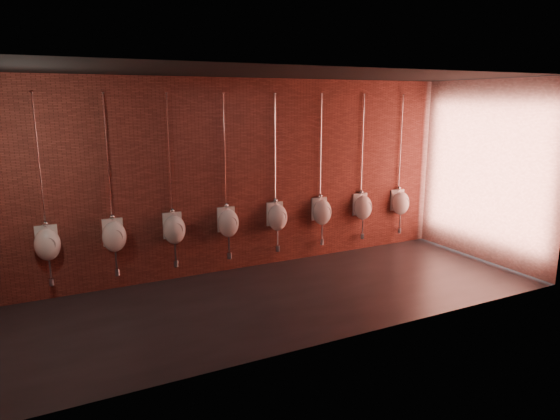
{
  "coord_description": "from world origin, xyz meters",
  "views": [
    {
      "loc": [
        -2.99,
        -6.14,
        2.85
      ],
      "look_at": [
        0.6,
        0.9,
        1.1
      ],
      "focal_mm": 32.0,
      "sensor_mm": 36.0,
      "label": 1
    }
  ],
  "objects_px": {
    "urinal_1": "(47,243)",
    "urinal_3": "(174,228)",
    "urinal_7": "(363,206)",
    "urinal_8": "(400,202)",
    "urinal_6": "(322,211)",
    "urinal_2": "(114,235)",
    "urinal_4": "(228,222)",
    "urinal_5": "(277,216)"
  },
  "relations": [
    {
      "from": "urinal_1",
      "to": "urinal_3",
      "type": "relative_size",
      "value": 1.0
    },
    {
      "from": "urinal_7",
      "to": "urinal_8",
      "type": "bearing_deg",
      "value": 0.0
    },
    {
      "from": "urinal_3",
      "to": "urinal_6",
      "type": "xyz_separation_m",
      "value": [
        2.73,
        0.0,
        0.0
      ]
    },
    {
      "from": "urinal_1",
      "to": "urinal_2",
      "type": "relative_size",
      "value": 1.0
    },
    {
      "from": "urinal_1",
      "to": "urinal_7",
      "type": "bearing_deg",
      "value": 0.0
    },
    {
      "from": "urinal_2",
      "to": "urinal_4",
      "type": "xyz_separation_m",
      "value": [
        1.82,
        0.0,
        0.0
      ]
    },
    {
      "from": "urinal_1",
      "to": "urinal_7",
      "type": "relative_size",
      "value": 1.0
    },
    {
      "from": "urinal_8",
      "to": "urinal_3",
      "type": "bearing_deg",
      "value": 180.0
    },
    {
      "from": "urinal_8",
      "to": "urinal_1",
      "type": "bearing_deg",
      "value": 180.0
    },
    {
      "from": "urinal_3",
      "to": "urinal_4",
      "type": "xyz_separation_m",
      "value": [
        0.91,
        0.0,
        0.0
      ]
    },
    {
      "from": "urinal_1",
      "to": "urinal_4",
      "type": "distance_m",
      "value": 2.73
    },
    {
      "from": "urinal_6",
      "to": "urinal_7",
      "type": "distance_m",
      "value": 0.91
    },
    {
      "from": "urinal_5",
      "to": "urinal_8",
      "type": "height_order",
      "value": "same"
    },
    {
      "from": "urinal_3",
      "to": "urinal_7",
      "type": "height_order",
      "value": "same"
    },
    {
      "from": "urinal_5",
      "to": "urinal_7",
      "type": "relative_size",
      "value": 1.0
    },
    {
      "from": "urinal_6",
      "to": "urinal_8",
      "type": "height_order",
      "value": "same"
    },
    {
      "from": "urinal_1",
      "to": "urinal_3",
      "type": "xyz_separation_m",
      "value": [
        1.82,
        0.0,
        0.0
      ]
    },
    {
      "from": "urinal_2",
      "to": "urinal_4",
      "type": "height_order",
      "value": "same"
    },
    {
      "from": "urinal_4",
      "to": "urinal_2",
      "type": "bearing_deg",
      "value": 180.0
    },
    {
      "from": "urinal_7",
      "to": "urinal_5",
      "type": "bearing_deg",
      "value": 180.0
    },
    {
      "from": "urinal_2",
      "to": "urinal_6",
      "type": "distance_m",
      "value": 3.63
    },
    {
      "from": "urinal_6",
      "to": "urinal_8",
      "type": "bearing_deg",
      "value": 0.0
    },
    {
      "from": "urinal_5",
      "to": "urinal_8",
      "type": "relative_size",
      "value": 1.0
    },
    {
      "from": "urinal_2",
      "to": "urinal_6",
      "type": "height_order",
      "value": "same"
    },
    {
      "from": "urinal_3",
      "to": "urinal_2",
      "type": "bearing_deg",
      "value": 180.0
    },
    {
      "from": "urinal_6",
      "to": "urinal_7",
      "type": "xyz_separation_m",
      "value": [
        0.91,
        0.0,
        0.0
      ]
    },
    {
      "from": "urinal_5",
      "to": "urinal_7",
      "type": "distance_m",
      "value": 1.82
    },
    {
      "from": "urinal_4",
      "to": "urinal_6",
      "type": "relative_size",
      "value": 1.0
    },
    {
      "from": "urinal_2",
      "to": "urinal_5",
      "type": "height_order",
      "value": "same"
    },
    {
      "from": "urinal_1",
      "to": "urinal_7",
      "type": "height_order",
      "value": "same"
    },
    {
      "from": "urinal_5",
      "to": "urinal_1",
      "type": "bearing_deg",
      "value": 180.0
    },
    {
      "from": "urinal_3",
      "to": "urinal_5",
      "type": "distance_m",
      "value": 1.82
    },
    {
      "from": "urinal_6",
      "to": "urinal_5",
      "type": "bearing_deg",
      "value": 180.0
    },
    {
      "from": "urinal_2",
      "to": "urinal_8",
      "type": "relative_size",
      "value": 1.0
    },
    {
      "from": "urinal_4",
      "to": "urinal_8",
      "type": "relative_size",
      "value": 1.0
    },
    {
      "from": "urinal_2",
      "to": "urinal_8",
      "type": "bearing_deg",
      "value": 0.0
    },
    {
      "from": "urinal_2",
      "to": "urinal_8",
      "type": "height_order",
      "value": "same"
    },
    {
      "from": "urinal_6",
      "to": "urinal_3",
      "type": "bearing_deg",
      "value": 180.0
    },
    {
      "from": "urinal_1",
      "to": "urinal_5",
      "type": "relative_size",
      "value": 1.0
    },
    {
      "from": "urinal_5",
      "to": "urinal_8",
      "type": "xyz_separation_m",
      "value": [
        2.73,
        0.0,
        0.0
      ]
    },
    {
      "from": "urinal_1",
      "to": "urinal_5",
      "type": "distance_m",
      "value": 3.63
    },
    {
      "from": "urinal_3",
      "to": "urinal_6",
      "type": "bearing_deg",
      "value": 0.0
    }
  ]
}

